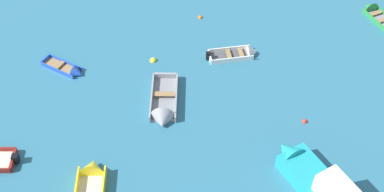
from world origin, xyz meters
name	(u,v)px	position (x,y,z in m)	size (l,w,h in m)	color
motor_launch_turquoise_near_left	(321,186)	(7.31, 12.91, 0.71)	(5.38, 6.72, 2.46)	teal
rowboat_grey_outer_right	(163,111)	(-1.67, 18.01, 0.23)	(1.86, 4.45, 1.47)	gray
rowboat_green_cluster_outer	(374,12)	(12.90, 29.02, 0.15)	(2.67, 3.59, 1.13)	gray
rowboat_white_foreground_center	(242,54)	(3.10, 23.65, 0.18)	(3.62, 1.85, 1.05)	#4C4C51
rowboat_yellow_far_right	(91,184)	(-4.98, 12.46, 0.26)	(1.91, 4.88, 1.38)	beige
rowboat_blue_far_back	(71,71)	(-8.17, 21.20, 0.14)	(3.20, 2.16, 0.87)	#99754C
mooring_buoy_between_boats_right	(304,122)	(6.95, 17.99, 0.00)	(0.33, 0.33, 0.33)	red
mooring_buoy_outer_edge	(200,18)	(0.02, 27.60, 0.00)	(0.33, 0.33, 0.33)	orange
mooring_buoy_trailing	(153,61)	(-2.88, 22.69, 0.00)	(0.46, 0.46, 0.46)	yellow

